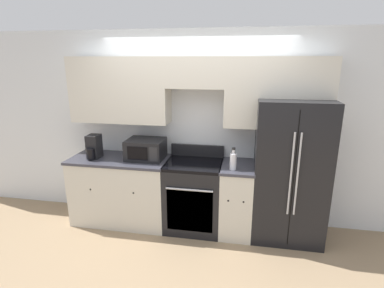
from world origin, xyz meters
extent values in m
plane|color=#937A5B|center=(0.00, 0.00, 0.00)|extent=(12.00, 12.00, 0.00)
cube|color=silver|center=(0.00, 0.66, 1.30)|extent=(8.00, 0.06, 2.60)
cube|color=beige|center=(-1.00, 0.46, 1.83)|extent=(1.32, 0.33, 0.85)
cube|color=beige|center=(0.02, 0.46, 2.06)|extent=(0.73, 0.33, 0.38)
cube|color=beige|center=(1.02, 0.46, 1.83)|extent=(1.27, 0.33, 0.85)
cube|color=beige|center=(-1.00, 0.31, 0.45)|extent=(1.32, 0.62, 0.90)
cube|color=#383842|center=(-1.00, 0.31, 0.91)|extent=(1.34, 0.64, 0.03)
sphere|color=black|center=(-1.29, 0.00, 0.58)|extent=(0.03, 0.03, 0.03)
sphere|color=black|center=(-0.70, 0.00, 0.58)|extent=(0.03, 0.03, 0.03)
cube|color=beige|center=(0.59, 0.31, 0.45)|extent=(0.40, 0.62, 0.90)
cube|color=#383842|center=(0.59, 0.31, 0.91)|extent=(0.43, 0.64, 0.03)
sphere|color=black|center=(0.50, 0.00, 0.58)|extent=(0.03, 0.03, 0.03)
sphere|color=black|center=(0.68, 0.00, 0.58)|extent=(0.03, 0.03, 0.03)
cube|color=black|center=(0.02, 0.31, 0.45)|extent=(0.73, 0.62, 0.89)
cube|color=black|center=(0.02, 0.01, 0.40)|extent=(0.58, 0.01, 0.57)
cube|color=black|center=(0.02, 0.31, 0.91)|extent=(0.73, 0.62, 0.04)
cube|color=black|center=(0.02, 0.59, 1.01)|extent=(0.73, 0.04, 0.16)
cylinder|color=silver|center=(0.02, -0.02, 0.69)|extent=(0.58, 0.02, 0.02)
cube|color=black|center=(1.22, 0.37, 0.89)|extent=(0.86, 0.74, 1.78)
cube|color=black|center=(1.22, 0.00, 0.89)|extent=(0.01, 0.01, 1.63)
cylinder|color=#B7B7BC|center=(1.19, -0.02, 0.98)|extent=(0.02, 0.02, 0.98)
cylinder|color=#B7B7BC|center=(1.26, -0.02, 0.98)|extent=(0.02, 0.02, 0.98)
cube|color=black|center=(-0.64, 0.35, 1.06)|extent=(0.49, 0.39, 0.27)
cube|color=black|center=(-0.68, 0.15, 1.06)|extent=(0.27, 0.01, 0.17)
cube|color=#262628|center=(-0.47, 0.15, 1.06)|extent=(0.11, 0.01, 0.19)
cylinder|color=silver|center=(0.53, 0.15, 1.03)|extent=(0.08, 0.08, 0.20)
cylinder|color=silver|center=(0.53, 0.15, 1.16)|extent=(0.03, 0.03, 0.06)
cylinder|color=black|center=(0.53, 0.15, 1.20)|extent=(0.04, 0.04, 0.02)
cube|color=black|center=(-1.34, 0.27, 1.09)|extent=(0.16, 0.19, 0.32)
cylinder|color=black|center=(-1.34, 0.17, 1.02)|extent=(0.11, 0.11, 0.14)
camera|label=1|loc=(0.66, -3.30, 2.22)|focal=28.00mm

